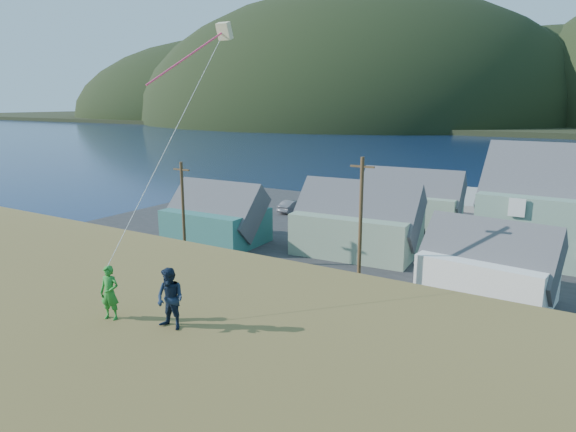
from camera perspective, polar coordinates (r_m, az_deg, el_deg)
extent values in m
plane|color=#0A1638|center=(32.47, 9.86, -10.90)|extent=(900.00, 900.00, 0.00)
cube|color=#4C3D19|center=(30.75, 8.45, -12.14)|extent=(110.00, 8.00, 0.10)
cube|color=#28282B|center=(47.83, 17.46, -3.45)|extent=(72.00, 36.00, 0.12)
cube|color=gray|center=(70.94, 17.40, 2.04)|extent=(26.00, 14.00, 0.90)
ellipsoid|color=black|center=(384.79, -5.50, 11.07)|extent=(240.00, 216.00, 108.00)
ellipsoid|color=black|center=(316.27, 7.15, 10.68)|extent=(260.00, 234.00, 143.00)
ellipsoid|color=black|center=(329.44, 26.49, 9.54)|extent=(200.00, 180.00, 100.00)
cube|color=#307071|center=(47.47, -7.96, -1.07)|extent=(8.43, 6.41, 3.11)
cube|color=#47474C|center=(46.96, -8.05, 1.75)|extent=(8.93, 6.19, 6.00)
cube|color=gray|center=(44.17, 7.69, -1.84)|extent=(10.31, 7.24, 3.52)
cube|color=#47474C|center=(43.58, 7.79, 1.52)|extent=(10.80, 7.01, 6.33)
cube|color=white|center=(35.88, 21.24, -6.43)|extent=(8.25, 6.29, 3.08)
cube|color=#47474C|center=(35.22, 21.54, -2.87)|extent=(8.73, 6.24, 5.41)
cube|color=gray|center=(56.09, 13.41, 0.89)|extent=(10.45, 6.71, 3.22)
cube|color=#47474C|center=(55.65, 13.54, 3.43)|extent=(10.94, 6.68, 5.97)
cylinder|color=#47331E|center=(41.21, -11.55, 0.27)|extent=(0.24, 0.24, 8.16)
cylinder|color=#47331E|center=(32.92, 8.03, -1.63)|extent=(0.24, 0.24, 9.39)
imported|color=black|center=(55.44, 16.91, -0.38)|extent=(2.26, 4.47, 1.46)
imported|color=maroon|center=(58.24, 8.24, 0.70)|extent=(3.27, 5.85, 1.54)
imported|color=slate|center=(60.01, 0.48, 1.13)|extent=(1.66, 4.34, 1.41)
imported|color=black|center=(49.69, 13.23, -1.64)|extent=(2.07, 5.09, 1.48)
imported|color=#305278|center=(54.33, 21.07, -1.04)|extent=(1.82, 4.07, 1.30)
imported|color=navy|center=(47.75, 19.39, -2.71)|extent=(1.74, 3.97, 1.33)
imported|color=#217C28|center=(14.53, -19.20, -8.05)|extent=(0.61, 0.49, 1.47)
imported|color=#142238|center=(13.49, -12.95, -8.97)|extent=(0.80, 0.64, 1.60)
cube|color=beige|center=(18.37, -7.08, 19.72)|extent=(0.48, 0.45, 0.60)
cylinder|color=#FE4275|center=(17.72, -11.21, 16.91)|extent=(0.06, 0.06, 3.31)
cylinder|color=white|center=(15.86, -12.65, 8.85)|extent=(0.02, 0.02, 8.79)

